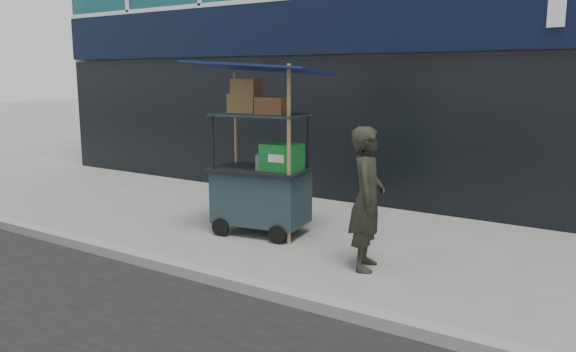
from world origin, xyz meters
The scene contains 4 objects.
ground centered at (0.00, 0.00, 0.00)m, with size 80.00×80.00×0.00m, color slate.
curb centered at (0.00, -0.20, 0.06)m, with size 80.00×0.18×0.12m, color gray.
vendor_cart centered at (-0.91, 1.58, 0.81)m, with size 1.86×1.44×2.30m.
vendor_man centered at (0.87, 1.08, 0.79)m, with size 0.57×0.38×1.58m, color black.
Camera 1 is at (3.43, -4.37, 2.12)m, focal length 35.00 mm.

